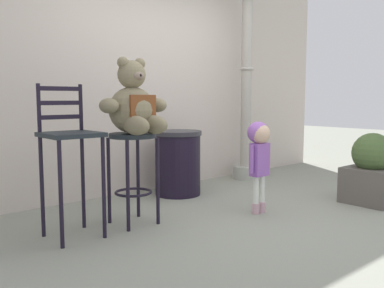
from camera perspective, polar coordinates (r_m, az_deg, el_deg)
name	(u,v)px	position (r m, az deg, el deg)	size (l,w,h in m)	color
ground_plane	(256,219)	(4.05, 8.68, -10.01)	(24.00, 24.00, 0.00)	gray
building_wall	(141,36)	(5.33, -6.97, 14.38)	(6.62, 0.30, 3.77)	beige
bar_stool_with_teddy	(133,159)	(3.77, -8.05, -2.03)	(0.42, 0.42, 0.82)	black
teddy_bear	(134,106)	(3.70, -7.88, 5.14)	(0.64, 0.57, 0.66)	#7A7054
child_walking	(259,147)	(4.12, 9.12, -0.41)	(0.29, 0.23, 0.90)	#C29AA7
trash_bin	(178,163)	(4.90, -1.95, -2.54)	(0.56, 0.56, 0.75)	black
lamppost	(246,106)	(5.86, 7.37, 5.21)	(0.35, 0.35, 2.63)	#A3A59B
bar_chair_empty	(70,146)	(3.50, -16.29, -0.23)	(0.42, 0.42, 1.25)	black
planter_with_shrub	(372,171)	(4.91, 23.26, -3.38)	(0.51, 0.51, 0.76)	#555049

